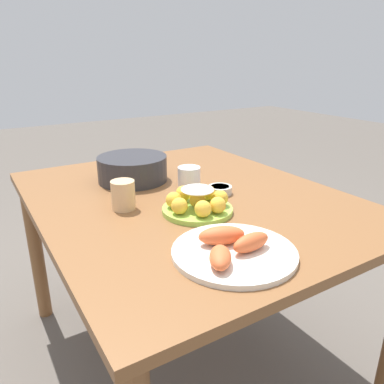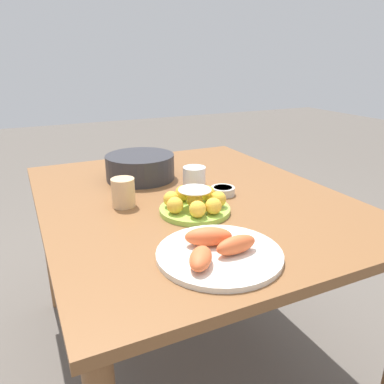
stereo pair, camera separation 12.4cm
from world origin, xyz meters
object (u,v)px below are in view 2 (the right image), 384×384
(cake_plate, at_px, (195,203))
(seafood_platter, at_px, (218,251))
(cup_near, at_px, (194,176))
(sauce_bowl, at_px, (223,191))
(cup_far, at_px, (123,193))
(serving_bowl, at_px, (140,166))
(dining_table, at_px, (190,217))

(cake_plate, bearing_deg, seafood_platter, 165.41)
(cake_plate, height_order, cup_near, cake_plate)
(cake_plate, xyz_separation_m, cup_near, (0.24, -0.11, 0.00))
(sauce_bowl, distance_m, cup_near, 0.14)
(cup_far, bearing_deg, serving_bowl, -28.63)
(seafood_platter, bearing_deg, serving_bowl, -2.22)
(dining_table, xyz_separation_m, cup_far, (-0.00, 0.24, 0.13))
(dining_table, height_order, serving_bowl, serving_bowl)
(dining_table, height_order, cake_plate, cake_plate)
(cup_near, bearing_deg, sauce_bowl, -160.58)
(dining_table, distance_m, cup_far, 0.27)
(sauce_bowl, height_order, seafood_platter, seafood_platter)
(cup_far, bearing_deg, cup_near, -73.35)
(seafood_platter, xyz_separation_m, cup_far, (0.42, 0.12, 0.03))
(dining_table, relative_size, seafood_platter, 3.97)
(dining_table, relative_size, serving_bowl, 4.57)
(serving_bowl, xyz_separation_m, cup_near, (-0.17, -0.16, -0.02))
(cake_plate, bearing_deg, cup_far, 51.46)
(dining_table, relative_size, cup_near, 14.49)
(cup_far, bearing_deg, dining_table, -89.54)
(sauce_bowl, xyz_separation_m, cup_far, (0.05, 0.35, 0.03))
(dining_table, xyz_separation_m, cup_near, (0.09, -0.06, 0.12))
(sauce_bowl, height_order, cup_near, cup_near)
(cake_plate, bearing_deg, sauce_bowl, -57.32)
(cake_plate, height_order, seafood_platter, cake_plate)
(sauce_bowl, bearing_deg, seafood_platter, 148.44)
(cup_far, bearing_deg, cake_plate, -128.54)
(cake_plate, bearing_deg, serving_bowl, 6.28)
(dining_table, distance_m, cup_near, 0.16)
(sauce_bowl, bearing_deg, dining_table, 66.25)
(serving_bowl, xyz_separation_m, sauce_bowl, (-0.31, -0.20, -0.04))
(cup_near, bearing_deg, serving_bowl, 42.79)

